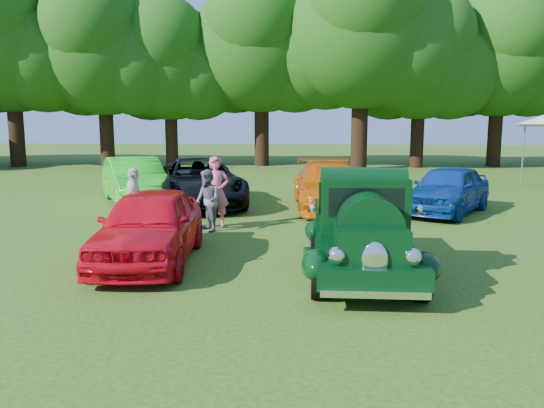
# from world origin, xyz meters

# --- Properties ---
(ground) EXTENTS (120.00, 120.00, 0.00)m
(ground) POSITION_xyz_m (0.00, 0.00, 0.00)
(ground) COLOR #264510
(ground) RESTS_ON ground
(hero_pickup) EXTENTS (2.12, 4.56, 1.78)m
(hero_pickup) POSITION_xyz_m (1.18, 0.64, 0.77)
(hero_pickup) COLOR black
(hero_pickup) RESTS_ON ground
(red_convertible) EXTENTS (2.04, 4.39, 1.45)m
(red_convertible) POSITION_xyz_m (-2.88, 1.11, 0.73)
(red_convertible) COLOR red
(red_convertible) RESTS_ON ground
(back_car_lime) EXTENTS (3.68, 4.94, 1.56)m
(back_car_lime) POSITION_xyz_m (-5.68, 8.63, 0.78)
(back_car_lime) COLOR #1BB317
(back_car_lime) RESTS_ON ground
(back_car_black) EXTENTS (4.16, 6.13, 1.56)m
(back_car_black) POSITION_xyz_m (-3.39, 8.37, 0.78)
(back_car_black) COLOR black
(back_car_black) RESTS_ON ground
(back_car_orange) EXTENTS (2.44, 5.31, 1.50)m
(back_car_orange) POSITION_xyz_m (0.86, 7.93, 0.75)
(back_car_orange) COLOR #BC5206
(back_car_orange) RESTS_ON ground
(back_car_blue) EXTENTS (3.69, 4.55, 1.46)m
(back_car_blue) POSITION_xyz_m (4.41, 7.36, 0.73)
(back_car_blue) COLOR navy
(back_car_blue) RESTS_ON ground
(spectator_pink) EXTENTS (0.78, 0.63, 1.86)m
(spectator_pink) POSITION_xyz_m (-2.19, 4.71, 0.93)
(spectator_pink) COLOR #D6586C
(spectator_pink) RESTS_ON ground
(spectator_grey) EXTENTS (0.91, 0.96, 1.56)m
(spectator_grey) POSITION_xyz_m (-2.32, 4.14, 0.78)
(spectator_grey) COLOR slate
(spectator_grey) RESTS_ON ground
(spectator_white) EXTENTS (0.60, 1.03, 1.65)m
(spectator_white) POSITION_xyz_m (-4.03, 3.63, 0.83)
(spectator_white) COLOR silver
(spectator_white) RESTS_ON ground
(tree_line) EXTENTS (64.05, 11.07, 12.30)m
(tree_line) POSITION_xyz_m (-0.33, 24.00, 7.32)
(tree_line) COLOR black
(tree_line) RESTS_ON ground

